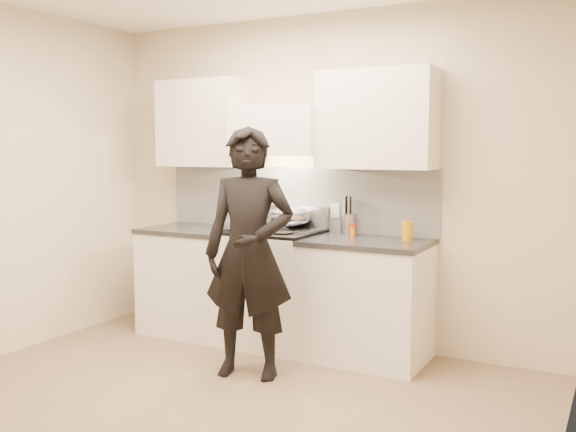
{
  "coord_description": "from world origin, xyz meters",
  "views": [
    {
      "loc": [
        2.25,
        -3.08,
        1.6
      ],
      "look_at": [
        0.05,
        1.05,
        1.11
      ],
      "focal_mm": 40.0,
      "sensor_mm": 36.0,
      "label": 1
    }
  ],
  "objects": [
    {
      "name": "counter_right",
      "position": [
        0.53,
        1.43,
        0.46
      ],
      "size": [
        0.92,
        0.67,
        0.92
      ],
      "color": "white",
      "rests_on": "ground"
    },
    {
      "name": "utensil_crock",
      "position": [
        0.27,
        1.67,
        1.01
      ],
      "size": [
        0.11,
        0.11,
        0.31
      ],
      "color": "#AAABB2",
      "rests_on": "counter_right"
    },
    {
      "name": "ground_plane",
      "position": [
        0.0,
        0.0,
        0.0
      ],
      "size": [
        4.0,
        4.0,
        0.0
      ],
      "primitive_type": "plane",
      "color": "#7F694E"
    },
    {
      "name": "oil_glass",
      "position": [
        0.81,
        1.54,
        0.99
      ],
      "size": [
        0.08,
        0.08,
        0.15
      ],
      "color": "#C47D09",
      "rests_on": "counter_right"
    },
    {
      "name": "counter_left",
      "position": [
        -1.08,
        1.43,
        0.46
      ],
      "size": [
        0.82,
        0.67,
        0.92
      ],
      "color": "white",
      "rests_on": "ground"
    },
    {
      "name": "person",
      "position": [
        -0.07,
        0.7,
        0.88
      ],
      "size": [
        0.72,
        0.56,
        1.76
      ],
      "primitive_type": "imported",
      "rotation": [
        0.0,
        0.0,
        0.24
      ],
      "color": "black",
      "rests_on": "ground"
    },
    {
      "name": "stove",
      "position": [
        -0.3,
        1.42,
        0.47
      ],
      "size": [
        0.76,
        0.65,
        0.96
      ],
      "color": "white",
      "rests_on": "ground"
    },
    {
      "name": "room_shell",
      "position": [
        -0.06,
        0.37,
        1.6
      ],
      "size": [
        4.04,
        3.54,
        2.7
      ],
      "color": "beige",
      "rests_on": "ground"
    },
    {
      "name": "wok",
      "position": [
        -0.19,
        1.53,
        1.05
      ],
      "size": [
        0.35,
        0.43,
        0.28
      ],
      "color": "silver",
      "rests_on": "stove"
    },
    {
      "name": "spice_jar",
      "position": [
        0.35,
        1.57,
        0.97
      ],
      "size": [
        0.04,
        0.04,
        0.1
      ],
      "color": "#D3670A",
      "rests_on": "counter_right"
    },
    {
      "name": "stock_pot",
      "position": [
        -0.5,
        1.3,
        1.04
      ],
      "size": [
        0.33,
        0.33,
        0.17
      ],
      "color": "silver",
      "rests_on": "stove"
    }
  ]
}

